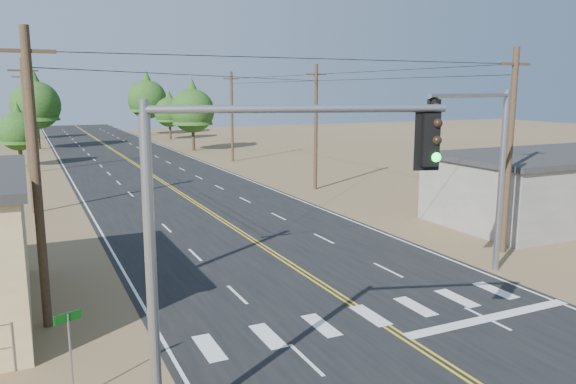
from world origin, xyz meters
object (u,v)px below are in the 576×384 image
signal_mast_left (238,215)px  street_sign (70,342)px  signal_mast_right (484,154)px  building_right (557,188)px

signal_mast_left → street_sign: size_ratio=3.22×
signal_mast_left → signal_mast_right: size_ratio=0.97×
signal_mast_left → signal_mast_right: bearing=43.1°
building_right → street_sign: size_ratio=6.19×
building_right → signal_mast_right: signal_mast_right is taller
building_right → signal_mast_right: (-12.80, -6.73, 3.43)m
building_right → signal_mast_right: size_ratio=1.87×
building_right → signal_mast_left: 28.77m
building_right → street_sign: bearing=-162.1°
signal_mast_left → signal_mast_right: 14.13m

